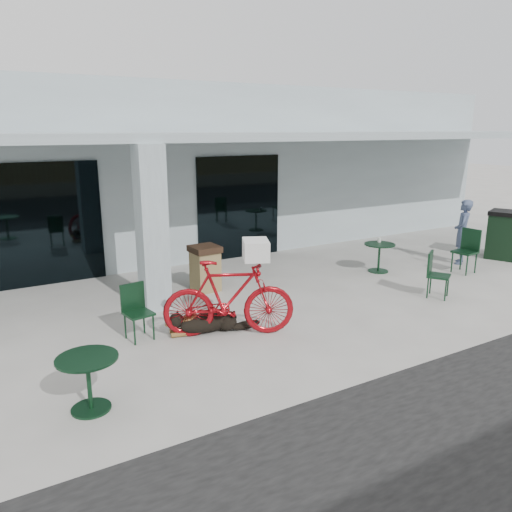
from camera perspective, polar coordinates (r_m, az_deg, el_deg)
ground at (r=8.62m, az=3.43°, el=-8.74°), size 80.00×80.00×0.00m
building at (r=15.76m, az=-14.11°, el=9.82°), size 22.00×7.00×4.50m
storefront_glass_left at (r=11.80m, az=-23.88°, el=3.22°), size 2.80×0.06×2.70m
storefront_glass_right at (r=13.29m, az=-1.96°, el=5.56°), size 2.40×0.06×2.70m
column at (r=9.53m, az=-11.81°, el=3.04°), size 0.50×0.50×3.12m
overhang at (r=11.10m, az=-6.96°, el=13.38°), size 22.00×2.80×0.18m
bicycle at (r=8.29m, az=-3.13°, el=-4.84°), size 2.24×1.46×1.31m
laundry_basket at (r=8.10m, az=-0.02°, el=0.73°), size 0.59×0.66×0.32m
dog at (r=8.61m, az=-5.36°, el=-7.36°), size 1.27×0.67×0.40m
cup_near_dog at (r=8.78m, az=-4.31°, el=-7.94°), size 0.09×0.09×0.11m
cafe_table_near at (r=6.62m, az=-18.54°, el=-13.67°), size 0.75×0.75×0.70m
cafe_chair_near at (r=8.41m, az=-13.28°, el=-6.33°), size 0.48×0.52×0.92m
cafe_table_far at (r=12.43m, az=13.87°, el=-0.19°), size 0.93×0.93×0.69m
cafe_chair_far_a at (r=10.86m, az=20.18°, el=-2.07°), size 0.61×0.62×0.94m
cafe_chair_far_b at (r=12.94m, az=22.77°, el=0.49°), size 0.58×0.54×1.06m
person at (r=13.76m, az=22.51°, el=2.56°), size 0.72×0.68×1.65m
cup_on_table at (r=12.51m, az=13.90°, el=1.79°), size 0.10×0.10×0.11m
trash_receptacle at (r=10.68m, az=-5.83°, el=-1.41°), size 0.60×0.60×0.98m
wheeled_bin at (r=14.82m, az=26.90°, el=2.13°), size 1.12×1.23×1.28m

